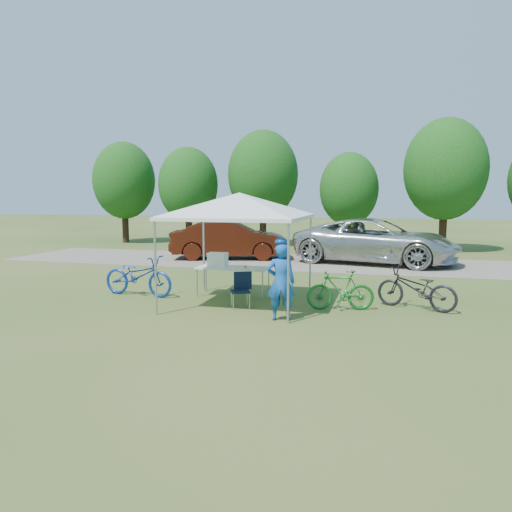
{
  "coord_description": "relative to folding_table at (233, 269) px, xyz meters",
  "views": [
    {
      "loc": [
        3.47,
        -11.52,
        2.65
      ],
      "look_at": [
        -0.12,
        2.0,
        0.96
      ],
      "focal_mm": 35.0,
      "sensor_mm": 36.0,
      "label": 1
    }
  ],
  "objects": [
    {
      "name": "cooler",
      "position": [
        -0.43,
        0.0,
        0.23
      ],
      "size": [
        0.51,
        0.35,
        0.37
      ],
      "color": "white",
      "rests_on": "folding_table"
    },
    {
      "name": "canopy",
      "position": [
        0.47,
        -0.96,
        1.92
      ],
      "size": [
        4.53,
        4.53,
        3.0
      ],
      "color": "#A5A5AA",
      "rests_on": "ground"
    },
    {
      "name": "treeline",
      "position": [
        0.18,
        13.08,
        2.8
      ],
      "size": [
        24.89,
        4.28,
        6.3
      ],
      "color": "#382314",
      "rests_on": "ground"
    },
    {
      "name": "sedan",
      "position": [
        -2.48,
        7.42,
        0.09
      ],
      "size": [
        5.15,
        2.86,
        1.61
      ],
      "primitive_type": "imported",
      "rotation": [
        0.0,
        0.0,
        1.82
      ],
      "color": "#46160B",
      "rests_on": "gravel_strip"
    },
    {
      "name": "bike_blue",
      "position": [
        -2.45,
        -0.62,
        -0.19
      ],
      "size": [
        2.12,
        0.95,
        1.08
      ],
      "primitive_type": "imported",
      "rotation": [
        0.0,
        0.0,
        1.45
      ],
      "color": "#113899",
      "rests_on": "ground"
    },
    {
      "name": "ground",
      "position": [
        0.47,
        -0.96,
        -0.73
      ],
      "size": [
        100.0,
        100.0,
        0.0
      ],
      "primitive_type": "plane",
      "color": "#2D5119",
      "rests_on": "ground"
    },
    {
      "name": "bike_dark",
      "position": [
        4.62,
        -0.41,
        -0.23
      ],
      "size": [
        2.01,
        1.33,
        1.0
      ],
      "primitive_type": "imported",
      "rotation": [
        0.0,
        0.0,
        -1.96
      ],
      "color": "black",
      "rests_on": "ground"
    },
    {
      "name": "minivan",
      "position": [
        3.51,
        7.55,
        0.16
      ],
      "size": [
        6.77,
        4.16,
        1.75
      ],
      "primitive_type": "imported",
      "rotation": [
        0.0,
        0.0,
        1.36
      ],
      "color": "silver",
      "rests_on": "gravel_strip"
    },
    {
      "name": "gravel_strip",
      "position": [
        0.47,
        7.04,
        -0.72
      ],
      "size": [
        24.0,
        5.0,
        0.02
      ],
      "primitive_type": "cube",
      "color": "gray",
      "rests_on": "ground"
    },
    {
      "name": "folding_table",
      "position": [
        0.0,
        0.0,
        0.0
      ],
      "size": [
        1.89,
        0.79,
        0.78
      ],
      "color": "white",
      "rests_on": "ground"
    },
    {
      "name": "bike_green",
      "position": [
        2.91,
        -0.93,
        -0.26
      ],
      "size": [
        1.62,
        0.75,
        0.94
      ],
      "primitive_type": "imported",
      "rotation": [
        0.0,
        0.0,
        -1.36
      ],
      "color": "#166620",
      "rests_on": "ground"
    },
    {
      "name": "folding_chair",
      "position": [
        0.61,
        -1.27,
        -0.23
      ],
      "size": [
        0.57,
        0.6,
        0.85
      ],
      "rotation": [
        0.0,
        0.0,
        0.42
      ],
      "color": "black",
      "rests_on": "ground"
    },
    {
      "name": "cyclist",
      "position": [
        1.77,
        -2.22,
        0.1
      ],
      "size": [
        0.67,
        0.5,
        1.66
      ],
      "primitive_type": "imported",
      "rotation": [
        0.0,
        0.0,
        3.31
      ],
      "color": "#1553B0",
      "rests_on": "ground"
    },
    {
      "name": "ice_cream_cup",
      "position": [
        0.35,
        -0.05,
        0.08
      ],
      "size": [
        0.09,
        0.09,
        0.07
      ],
      "primitive_type": "cylinder",
      "color": "gold",
      "rests_on": "folding_table"
    }
  ]
}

